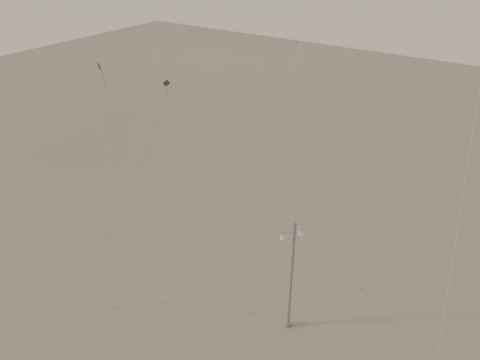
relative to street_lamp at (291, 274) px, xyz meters
The scene contains 4 objects.
street_lamp is the anchor object (origin of this frame).
kite_1 13.62m from the street_lamp, 123.56° to the left, with size 9.40×6.68×23.39m.
kite_3 14.20m from the street_lamp, 163.17° to the right, with size 1.19×2.65×16.52m.
kite_6 17.53m from the street_lamp, 162.11° to the left, with size 2.05×7.59×12.31m.
Camera 1 is at (11.38, -15.47, 23.51)m, focal length 35.00 mm.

